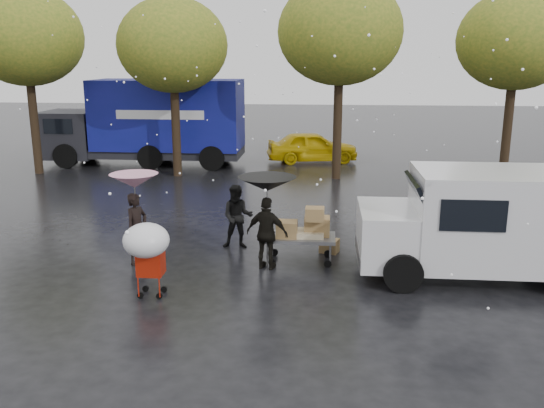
# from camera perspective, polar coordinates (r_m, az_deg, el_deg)

# --- Properties ---
(ground) EXTENTS (90.00, 90.00, 0.00)m
(ground) POSITION_cam_1_polar(r_m,az_deg,el_deg) (12.09, -4.78, -6.87)
(ground) COLOR black
(ground) RESTS_ON ground
(person_pink) EXTENTS (0.58, 0.67, 1.56)m
(person_pink) POSITION_cam_1_polar(r_m,az_deg,el_deg) (12.74, -13.23, -2.40)
(person_pink) COLOR black
(person_pink) RESTS_ON ground
(person_middle) EXTENTS (0.77, 0.62, 1.51)m
(person_middle) POSITION_cam_1_polar(r_m,az_deg,el_deg) (13.44, -3.42, -1.27)
(person_middle) COLOR black
(person_middle) RESTS_ON ground
(person_black) EXTENTS (0.98, 0.60, 1.56)m
(person_black) POSITION_cam_1_polar(r_m,az_deg,el_deg) (12.08, -0.49, -2.93)
(person_black) COLOR black
(person_black) RESTS_ON ground
(umbrella_pink) EXTENTS (1.02, 1.02, 1.99)m
(umbrella_pink) POSITION_cam_1_polar(r_m,az_deg,el_deg) (12.49, -13.50, 2.25)
(umbrella_pink) COLOR #4C4C4C
(umbrella_pink) RESTS_ON ground
(umbrella_black) EXTENTS (1.21, 1.21, 1.99)m
(umbrella_black) POSITION_cam_1_polar(r_m,az_deg,el_deg) (11.81, -0.50, 1.99)
(umbrella_black) COLOR #4C4C4C
(umbrella_black) RESTS_ON ground
(vendor_cart) EXTENTS (1.52, 0.80, 1.27)m
(vendor_cart) POSITION_cam_1_polar(r_m,az_deg,el_deg) (12.52, 3.24, -2.59)
(vendor_cart) COLOR slate
(vendor_cart) RESTS_ON ground
(shopping_cart) EXTENTS (0.84, 0.84, 1.46)m
(shopping_cart) POSITION_cam_1_polar(r_m,az_deg,el_deg) (10.72, -12.28, -3.92)
(shopping_cart) COLOR #B11D0A
(shopping_cart) RESTS_ON ground
(white_van) EXTENTS (4.91, 2.18, 2.20)m
(white_van) POSITION_cam_1_polar(r_m,az_deg,el_deg) (12.34, 20.85, -1.67)
(white_van) COLOR silver
(white_van) RESTS_ON ground
(blue_truck) EXTENTS (8.30, 2.60, 3.50)m
(blue_truck) POSITION_cam_1_polar(r_m,az_deg,el_deg) (24.58, -12.09, 7.90)
(blue_truck) COLOR navy
(blue_truck) RESTS_ON ground
(box_ground_near) EXTENTS (0.51, 0.42, 0.45)m
(box_ground_near) POSITION_cam_1_polar(r_m,az_deg,el_deg) (12.69, 10.50, -4.97)
(box_ground_near) COLOR olive
(box_ground_near) RESTS_ON ground
(box_ground_far) EXTENTS (0.48, 0.43, 0.32)m
(box_ground_far) POSITION_cam_1_polar(r_m,az_deg,el_deg) (13.33, 5.70, -4.13)
(box_ground_far) COLOR olive
(box_ground_far) RESTS_ON ground
(yellow_taxi) EXTENTS (4.09, 2.28, 1.31)m
(yellow_taxi) POSITION_cam_1_polar(r_m,az_deg,el_deg) (24.83, 4.02, 5.68)
(yellow_taxi) COLOR gold
(yellow_taxi) RESTS_ON ground
(tree_row) EXTENTS (21.60, 4.40, 7.12)m
(tree_row) POSITION_cam_1_polar(r_m,az_deg,el_deg) (21.26, -1.59, 16.08)
(tree_row) COLOR black
(tree_row) RESTS_ON ground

